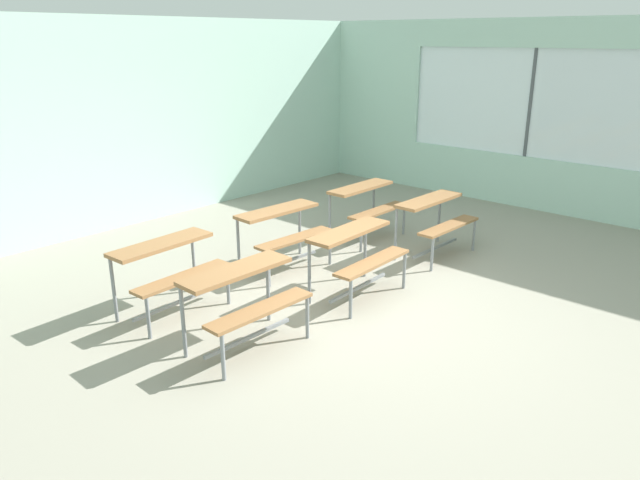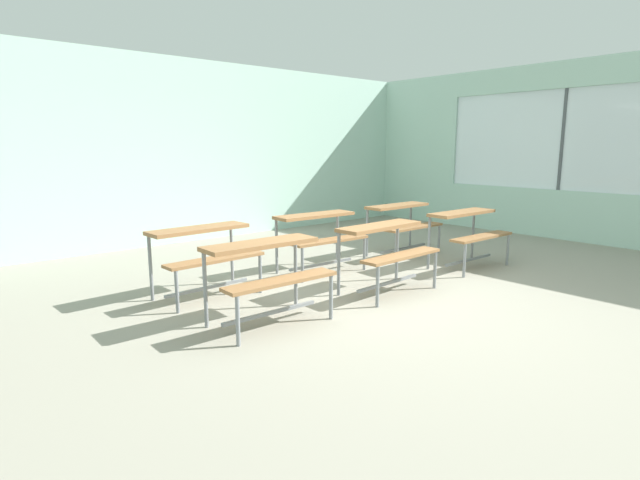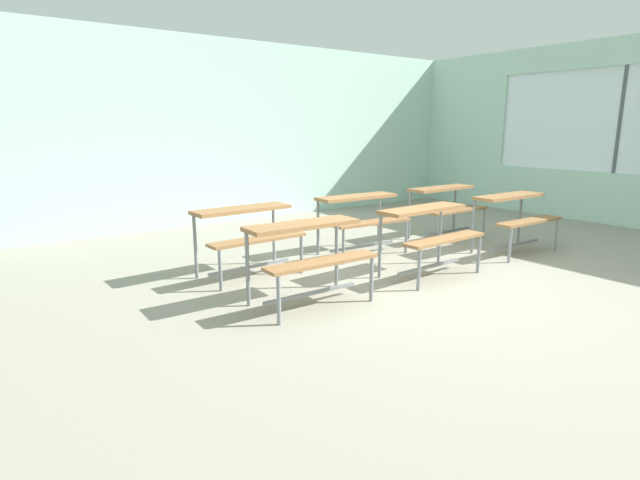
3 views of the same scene
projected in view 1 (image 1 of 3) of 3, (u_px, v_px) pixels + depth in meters
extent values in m
cube|color=gray|center=(359.00, 313.00, 6.20)|extent=(10.00, 9.00, 0.05)
cube|color=silver|center=(117.00, 125.00, 8.55)|extent=(10.00, 0.12, 3.00)
cube|color=silver|center=(552.00, 186.00, 9.57)|extent=(0.12, 9.00, 0.85)
cube|color=silver|center=(572.00, 32.00, 8.81)|extent=(0.12, 9.00, 0.45)
cube|color=silver|center=(377.00, 92.00, 11.40)|extent=(0.12, 1.90, 1.70)
cube|color=white|center=(531.00, 104.00, 9.47)|extent=(0.02, 4.20, 1.70)
cube|color=#4C5156|center=(531.00, 104.00, 9.47)|extent=(0.06, 0.05, 1.70)
cube|color=olive|center=(236.00, 271.00, 5.32)|extent=(1.11, 0.34, 0.04)
cube|color=olive|center=(260.00, 310.00, 5.21)|extent=(1.10, 0.24, 0.03)
cylinder|color=gray|center=(183.00, 321.00, 5.19)|extent=(0.04, 0.04, 0.72)
cylinder|color=gray|center=(268.00, 287.00, 5.88)|extent=(0.04, 0.04, 0.72)
cylinder|color=gray|center=(223.00, 357.00, 4.88)|extent=(0.04, 0.04, 0.44)
cylinder|color=gray|center=(308.00, 317.00, 5.57)|extent=(0.04, 0.04, 0.44)
cube|color=gray|center=(249.00, 337.00, 5.44)|extent=(1.00, 0.05, 0.03)
cube|color=olive|center=(349.00, 231.00, 6.41)|extent=(1.11, 0.36, 0.04)
cube|color=olive|center=(373.00, 262.00, 6.30)|extent=(1.11, 0.26, 0.03)
cylinder|color=gray|center=(309.00, 272.00, 6.25)|extent=(0.04, 0.04, 0.72)
cylinder|color=gray|center=(365.00, 248.00, 6.97)|extent=(0.04, 0.04, 0.72)
cylinder|color=gray|center=(351.00, 299.00, 5.96)|extent=(0.04, 0.04, 0.44)
cylinder|color=gray|center=(404.00, 270.00, 6.68)|extent=(0.04, 0.04, 0.44)
cube|color=gray|center=(358.00, 287.00, 6.52)|extent=(1.00, 0.07, 0.03)
cube|color=olive|center=(429.00, 200.00, 7.62)|extent=(1.11, 0.35, 0.04)
cube|color=olive|center=(449.00, 226.00, 7.51)|extent=(1.10, 0.25, 0.03)
cylinder|color=gray|center=(396.00, 233.00, 7.49)|extent=(0.04, 0.04, 0.72)
cylinder|color=gray|center=(439.00, 217.00, 8.18)|extent=(0.04, 0.04, 0.72)
cylinder|color=gray|center=(432.00, 254.00, 7.18)|extent=(0.04, 0.04, 0.44)
cylinder|color=gray|center=(474.00, 235.00, 7.86)|extent=(0.04, 0.04, 0.44)
cube|color=gray|center=(435.00, 248.00, 7.73)|extent=(1.00, 0.06, 0.03)
cube|color=olive|center=(161.00, 244.00, 6.01)|extent=(1.11, 0.37, 0.04)
cube|color=olive|center=(183.00, 278.00, 5.91)|extent=(1.11, 0.27, 0.03)
cylinder|color=gray|center=(114.00, 289.00, 5.84)|extent=(0.04, 0.04, 0.72)
cylinder|color=gray|center=(194.00, 261.00, 6.57)|extent=(0.04, 0.04, 0.72)
cylinder|color=gray|center=(148.00, 317.00, 5.56)|extent=(0.04, 0.04, 0.44)
cylinder|color=gray|center=(228.00, 285.00, 6.29)|extent=(0.04, 0.04, 0.44)
cube|color=gray|center=(175.00, 304.00, 6.13)|extent=(1.00, 0.08, 0.03)
cube|color=olive|center=(277.00, 211.00, 7.17)|extent=(1.11, 0.38, 0.04)
cube|color=olive|center=(295.00, 239.00, 7.05)|extent=(1.11, 0.28, 0.03)
cylinder|color=gray|center=(238.00, 246.00, 7.04)|extent=(0.04, 0.04, 0.72)
cylinder|color=gray|center=(300.00, 227.00, 7.71)|extent=(0.04, 0.04, 0.72)
cylinder|color=gray|center=(269.00, 269.00, 6.72)|extent=(0.04, 0.04, 0.44)
cylinder|color=gray|center=(330.00, 248.00, 7.39)|extent=(0.04, 0.04, 0.44)
cube|color=gray|center=(286.00, 261.00, 7.28)|extent=(1.00, 0.08, 0.03)
cube|color=olive|center=(361.00, 187.00, 8.27)|extent=(1.10, 0.32, 0.04)
cube|color=olive|center=(379.00, 211.00, 8.16)|extent=(1.10, 0.22, 0.03)
cylinder|color=gray|center=(330.00, 218.00, 8.12)|extent=(0.04, 0.04, 0.72)
cylinder|color=gray|center=(373.00, 203.00, 8.83)|extent=(0.04, 0.04, 0.72)
cylinder|color=gray|center=(361.00, 236.00, 7.82)|extent=(0.04, 0.04, 0.44)
cylinder|color=gray|center=(404.00, 219.00, 8.53)|extent=(0.04, 0.04, 0.44)
cube|color=gray|center=(368.00, 232.00, 8.38)|extent=(1.00, 0.04, 0.03)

